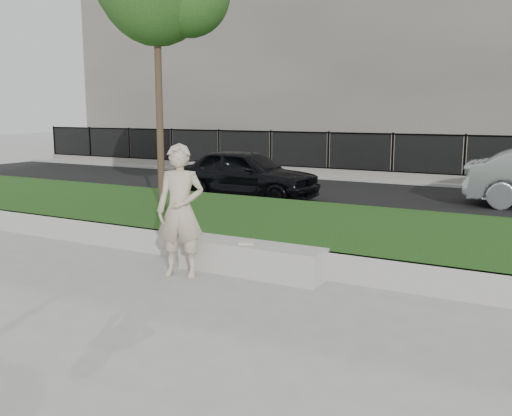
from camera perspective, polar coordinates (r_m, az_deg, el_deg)
The scene contains 11 objects.
ground at distance 7.87m, azimuth -7.08°, elevation -7.37°, with size 90.00×90.00×0.00m, color gray.
grass_bank at distance 10.32m, azimuth 2.78°, elevation -2.06°, with size 34.00×4.00×0.40m, color black.
grass_kerb at distance 8.65m, azimuth -3.03°, elevation -4.38°, with size 34.00×0.08×0.40m, color #A6A39C.
street at distance 15.39m, azimuth 11.93°, elevation 0.97°, with size 34.00×7.00×0.04m, color black.
far_pavement at distance 19.70m, azimuth 15.86°, elevation 2.80°, with size 34.00×3.00×0.12m, color gray.
iron_fence at distance 18.68m, azimuth 15.21°, elevation 3.97°, with size 32.00×0.30×1.50m.
building_facade at distance 26.57m, azimuth 20.03°, elevation 14.97°, with size 34.00×10.00×10.00m, color #5B5750.
stone_bench at distance 8.15m, azimuth -0.48°, elevation -5.08°, with size 2.17×0.54×0.44m, color #A6A39C.
man at distance 7.99m, azimuth -7.57°, elevation -0.27°, with size 0.68×0.44×1.86m, color #BEAE92.
book at distance 8.07m, azimuth -1.02°, elevation -3.52°, with size 0.22×0.16×0.02m, color beige.
car_dark at distance 14.74m, azimuth -1.02°, elevation 3.45°, with size 1.55×3.85×1.31m, color black.
Camera 1 is at (4.48, -6.05, 2.30)m, focal length 40.00 mm.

